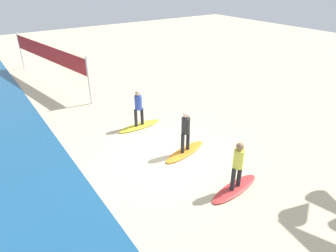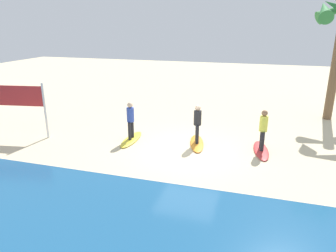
{
  "view_description": "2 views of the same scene",
  "coord_description": "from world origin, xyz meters",
  "px_view_note": "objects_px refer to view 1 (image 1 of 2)",
  "views": [
    {
      "loc": [
        -7.93,
        5.36,
        6.24
      ],
      "look_at": [
        0.43,
        -0.39,
        1.0
      ],
      "focal_mm": 32.27,
      "sensor_mm": 36.0,
      "label": 1
    },
    {
      "loc": [
        -2.61,
        11.63,
        4.95
      ],
      "look_at": [
        0.92,
        -0.11,
        0.92
      ],
      "focal_mm": 33.59,
      "sensor_mm": 36.0,
      "label": 2
    }
  ],
  "objects_px": {
    "surfboard_yellow": "(139,126)",
    "volleyball_net": "(48,55)",
    "surfer_red": "(238,163)",
    "surfboard_orange": "(185,152)",
    "surfer_orange": "(186,129)",
    "surfer_yellow": "(138,106)",
    "surfboard_red": "(235,188)"
  },
  "relations": [
    {
      "from": "surfboard_red",
      "to": "surfer_yellow",
      "type": "relative_size",
      "value": 1.28
    },
    {
      "from": "volleyball_net",
      "to": "surfer_red",
      "type": "bearing_deg",
      "value": -172.27
    },
    {
      "from": "surfboard_yellow",
      "to": "surfer_orange",
      "type": "bearing_deg",
      "value": 95.47
    },
    {
      "from": "surfboard_red",
      "to": "surfer_red",
      "type": "xyz_separation_m",
      "value": [
        0.0,
        0.0,
        0.99
      ]
    },
    {
      "from": "surfboard_orange",
      "to": "surfer_yellow",
      "type": "xyz_separation_m",
      "value": [
        2.88,
        0.37,
        0.99
      ]
    },
    {
      "from": "surfer_red",
      "to": "surfboard_orange",
      "type": "xyz_separation_m",
      "value": [
        2.65,
        -0.03,
        -0.99
      ]
    },
    {
      "from": "surfboard_orange",
      "to": "surfer_orange",
      "type": "height_order",
      "value": "surfer_orange"
    },
    {
      "from": "surfboard_red",
      "to": "surfer_yellow",
      "type": "distance_m",
      "value": 5.63
    },
    {
      "from": "surfboard_orange",
      "to": "volleyball_net",
      "type": "height_order",
      "value": "volleyball_net"
    },
    {
      "from": "surfer_red",
      "to": "surfer_orange",
      "type": "xyz_separation_m",
      "value": [
        2.65,
        -0.03,
        0.0
      ]
    },
    {
      "from": "surfer_orange",
      "to": "surfer_yellow",
      "type": "distance_m",
      "value": 2.9
    },
    {
      "from": "volleyball_net",
      "to": "surfboard_orange",
      "type": "bearing_deg",
      "value": -170.31
    },
    {
      "from": "surfer_red",
      "to": "volleyball_net",
      "type": "height_order",
      "value": "volleyball_net"
    },
    {
      "from": "surfer_red",
      "to": "surfboard_yellow",
      "type": "height_order",
      "value": "surfer_red"
    },
    {
      "from": "surfboard_red",
      "to": "surfboard_orange",
      "type": "bearing_deg",
      "value": -98.06
    },
    {
      "from": "surfer_orange",
      "to": "volleyball_net",
      "type": "relative_size",
      "value": 0.18
    },
    {
      "from": "volleyball_net",
      "to": "surfboard_yellow",
      "type": "bearing_deg",
      "value": -169.49
    },
    {
      "from": "surfboard_red",
      "to": "surfer_red",
      "type": "distance_m",
      "value": 0.99
    },
    {
      "from": "surfboard_red",
      "to": "surfer_yellow",
      "type": "bearing_deg",
      "value": -93.91
    },
    {
      "from": "surfboard_red",
      "to": "surfboard_orange",
      "type": "relative_size",
      "value": 1.0
    },
    {
      "from": "volleyball_net",
      "to": "surfboard_red",
      "type": "bearing_deg",
      "value": -172.27
    },
    {
      "from": "surfboard_yellow",
      "to": "surfer_red",
      "type": "bearing_deg",
      "value": 91.67
    },
    {
      "from": "surfer_orange",
      "to": "surfboard_yellow",
      "type": "xyz_separation_m",
      "value": [
        2.88,
        0.37,
        -0.99
      ]
    },
    {
      "from": "surfboard_red",
      "to": "surfboard_orange",
      "type": "height_order",
      "value": "same"
    },
    {
      "from": "surfer_red",
      "to": "surfer_orange",
      "type": "relative_size",
      "value": 1.0
    },
    {
      "from": "surfboard_red",
      "to": "surfboard_yellow",
      "type": "height_order",
      "value": "same"
    },
    {
      "from": "surfboard_orange",
      "to": "surfer_yellow",
      "type": "relative_size",
      "value": 1.28
    },
    {
      "from": "surfboard_yellow",
      "to": "volleyball_net",
      "type": "relative_size",
      "value": 0.23
    },
    {
      "from": "surfer_yellow",
      "to": "surfboard_yellow",
      "type": "bearing_deg",
      "value": 0.0
    },
    {
      "from": "surfer_orange",
      "to": "surfboard_red",
      "type": "bearing_deg",
      "value": 179.39
    },
    {
      "from": "surfer_yellow",
      "to": "volleyball_net",
      "type": "xyz_separation_m",
      "value": [
        8.18,
        1.52,
        0.75
      ]
    },
    {
      "from": "surfboard_orange",
      "to": "surfer_orange",
      "type": "bearing_deg",
      "value": 152.32
    }
  ]
}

